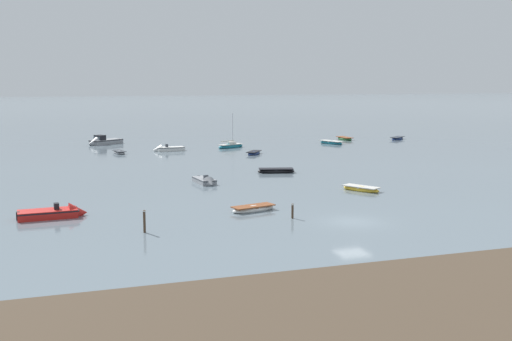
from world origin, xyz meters
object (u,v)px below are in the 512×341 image
at_px(rowboat_moored_0, 119,152).
at_px(rowboat_moored_7, 345,139).
at_px(rowboat_moored_2, 361,189).
at_px(sailboat_moored_0, 231,146).
at_px(mooring_post_left, 292,211).
at_px(rowboat_moored_8, 253,209).
at_px(mooring_post_near, 144,222).
at_px(rowboat_moored_3, 276,171).
at_px(rowboat_moored_6, 331,143).
at_px(motorboat_moored_0, 102,142).
at_px(rowboat_moored_1, 397,138).
at_px(motorboat_moored_2, 58,214).
at_px(rowboat_moored_5, 254,153).
at_px(motorboat_moored_3, 206,182).
at_px(motorboat_moored_1, 166,149).

xyz_separation_m(rowboat_moored_0, rowboat_moored_7, (41.78, 8.80, 0.03)).
relative_size(rowboat_moored_2, sailboat_moored_0, 0.72).
bearing_deg(rowboat_moored_7, mooring_post_left, -32.17).
relative_size(rowboat_moored_8, mooring_post_near, 2.32).
bearing_deg(sailboat_moored_0, rowboat_moored_7, -12.07).
relative_size(rowboat_moored_3, sailboat_moored_0, 0.80).
relative_size(sailboat_moored_0, rowboat_moored_6, 1.16).
bearing_deg(motorboat_moored_0, mooring_post_near, 55.45).
bearing_deg(rowboat_moored_1, mooring_post_near, 7.35).
bearing_deg(mooring_post_near, motorboat_moored_2, 128.49).
bearing_deg(rowboat_moored_2, rowboat_moored_5, -28.72).
bearing_deg(motorboat_moored_0, rowboat_moored_8, 64.61).
distance_m(rowboat_moored_1, rowboat_moored_3, 48.07).
xyz_separation_m(rowboat_moored_3, motorboat_moored_3, (-9.84, -5.37, 0.01)).
bearing_deg(motorboat_moored_1, rowboat_moored_1, -175.60).
xyz_separation_m(sailboat_moored_0, mooring_post_near, (-21.76, -52.53, 0.53)).
xyz_separation_m(rowboat_moored_0, rowboat_moored_1, (51.33, 6.33, 0.02)).
distance_m(motorboat_moored_1, rowboat_moored_2, 42.49).
bearing_deg(motorboat_moored_2, rowboat_moored_3, 31.35).
height_order(rowboat_moored_3, rowboat_moored_6, rowboat_moored_6).
relative_size(rowboat_moored_2, motorboat_moored_3, 0.94).
distance_m(mooring_post_near, mooring_post_left, 11.81).
xyz_separation_m(motorboat_moored_1, mooring_post_left, (0.83, -50.16, 0.34)).
distance_m(motorboat_moored_2, rowboat_moored_7, 72.72).
bearing_deg(rowboat_moored_0, mooring_post_near, -13.65).
bearing_deg(motorboat_moored_2, rowboat_moored_0, 74.32).
bearing_deg(rowboat_moored_3, rowboat_moored_5, -85.42).
height_order(rowboat_moored_0, mooring_post_near, mooring_post_near).
distance_m(rowboat_moored_3, rowboat_moored_7, 43.37).
bearing_deg(rowboat_moored_0, motorboat_moored_2, -21.88).
bearing_deg(rowboat_moored_0, rowboat_moored_8, -1.86).
bearing_deg(rowboat_moored_3, rowboat_moored_1, -123.38).
bearing_deg(motorboat_moored_2, sailboat_moored_0, 55.48).
bearing_deg(sailboat_moored_0, rowboat_moored_1, -20.41).
relative_size(motorboat_moored_2, rowboat_moored_5, 1.38).
bearing_deg(motorboat_moored_3, rowboat_moored_6, 132.40).
relative_size(motorboat_moored_0, mooring_post_left, 5.10).
bearing_deg(rowboat_moored_0, motorboat_moored_1, 88.67).
bearing_deg(rowboat_moored_3, rowboat_moored_0, -44.03).
xyz_separation_m(rowboat_moored_1, mooring_post_near, (-55.03, -56.38, 0.59)).
xyz_separation_m(sailboat_moored_0, mooring_post_left, (-9.99, -51.60, 0.32)).
distance_m(rowboat_moored_0, rowboat_moored_1, 51.72).
relative_size(sailboat_moored_0, mooring_post_near, 3.19).
bearing_deg(rowboat_moored_2, rowboat_moored_6, -51.19).
distance_m(rowboat_moored_0, motorboat_moored_2, 43.84).
distance_m(rowboat_moored_3, rowboat_moored_6, 35.31).
distance_m(rowboat_moored_2, motorboat_moored_3, 16.13).
bearing_deg(motorboat_moored_0, rowboat_moored_1, 139.06).
relative_size(rowboat_moored_0, mooring_post_left, 3.02).
distance_m(motorboat_moored_0, rowboat_moored_5, 29.46).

